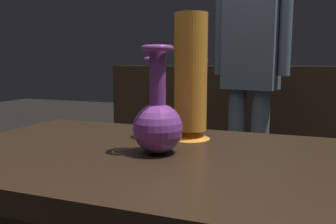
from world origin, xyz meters
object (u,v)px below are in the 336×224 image
vase_centerpiece (158,120)px  shelf_vase_far_left (149,59)px  vase_tall_behind (191,79)px  visitor_center_back (250,61)px  shelf_vase_left (203,60)px

vase_centerpiece → shelf_vase_far_left: size_ratio=2.56×
vase_tall_behind → visitor_center_back: visitor_center_back is taller
vase_tall_behind → shelf_vase_left: bearing=103.5°
shelf_vase_left → visitor_center_back: (0.52, -0.87, -0.01)m
shelf_vase_far_left → shelf_vase_left: bearing=3.1°
vase_tall_behind → visitor_center_back: (0.02, 1.21, 0.06)m
vase_tall_behind → shelf_vase_far_left: 2.29m
vase_centerpiece → visitor_center_back: bearing=88.1°
vase_centerpiece → vase_tall_behind: size_ratio=0.73×
shelf_vase_far_left → shelf_vase_left: shelf_vase_left is taller
vase_centerpiece → shelf_vase_far_left: (-0.99, 2.23, 0.17)m
shelf_vase_left → visitor_center_back: bearing=-59.2°
vase_centerpiece → shelf_vase_far_left: bearing=114.0°
shelf_vase_far_left → shelf_vase_left: 0.52m
shelf_vase_far_left → vase_tall_behind: bearing=-63.6°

